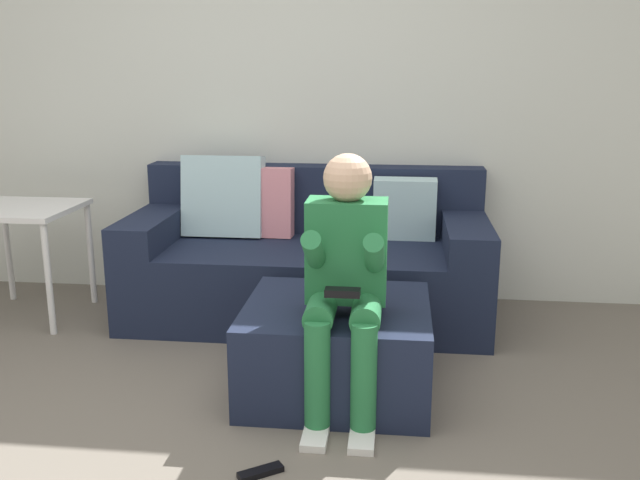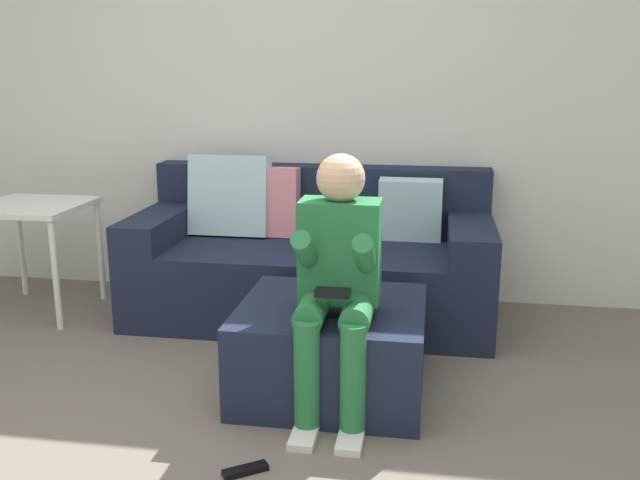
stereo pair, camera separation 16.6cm
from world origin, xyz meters
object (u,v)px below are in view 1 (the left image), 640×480
at_px(person_seated, 345,273).
at_px(remote_near_ottoman, 261,472).
at_px(ottoman, 337,348).
at_px(side_table, 23,222).
at_px(couch_sectional, 306,261).

relative_size(person_seated, remote_near_ottoman, 6.49).
height_order(ottoman, remote_near_ottoman, ottoman).
bearing_deg(remote_near_ottoman, side_table, 103.65).
relative_size(side_table, remote_near_ottoman, 3.89).
height_order(couch_sectional, person_seated, person_seated).
xyz_separation_m(ottoman, person_seated, (0.05, -0.18, 0.41)).
relative_size(ottoman, remote_near_ottoman, 4.85).
bearing_deg(ottoman, person_seated, -75.00).
xyz_separation_m(couch_sectional, remote_near_ottoman, (0.06, -1.70, -0.31)).
relative_size(couch_sectional, person_seated, 1.87).
relative_size(couch_sectional, ottoman, 2.50).
xyz_separation_m(ottoman, side_table, (-1.88, 0.77, 0.36)).
xyz_separation_m(couch_sectional, ottoman, (0.27, -0.98, -0.12)).
xyz_separation_m(person_seated, side_table, (-1.92, 0.95, -0.05)).
bearing_deg(remote_near_ottoman, ottoman, 38.71).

